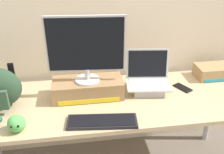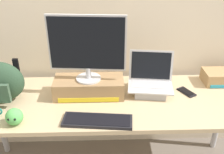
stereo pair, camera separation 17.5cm
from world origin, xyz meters
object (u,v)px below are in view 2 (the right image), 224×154
(external_keyboard, at_px, (97,121))
(toner_box_cyan, at_px, (224,77))
(desktop_monitor, at_px, (87,47))
(cell_phone, at_px, (186,92))
(toner_box_yellow, at_px, (89,87))
(plush_toy, at_px, (14,117))
(open_laptop, at_px, (150,85))

(external_keyboard, relative_size, toner_box_cyan, 1.39)
(desktop_monitor, relative_size, cell_phone, 3.37)
(toner_box_yellow, bearing_deg, toner_box_cyan, 7.90)
(plush_toy, relative_size, toner_box_cyan, 0.33)
(toner_box_yellow, relative_size, desktop_monitor, 0.95)
(cell_phone, distance_m, toner_box_cyan, 0.36)
(cell_phone, bearing_deg, desktop_monitor, 151.83)
(toner_box_yellow, distance_m, open_laptop, 0.45)
(open_laptop, height_order, toner_box_cyan, open_laptop)
(open_laptop, bearing_deg, toner_box_yellow, -169.89)
(toner_box_yellow, distance_m, external_keyboard, 0.34)
(toner_box_yellow, height_order, plush_toy, toner_box_yellow)
(desktop_monitor, distance_m, cell_phone, 0.81)
(cell_phone, bearing_deg, toner_box_yellow, 151.73)
(toner_box_cyan, bearing_deg, desktop_monitor, -172.03)
(external_keyboard, xyz_separation_m, toner_box_cyan, (0.99, 0.47, 0.04))
(desktop_monitor, height_order, toner_box_cyan, desktop_monitor)
(external_keyboard, bearing_deg, open_laptop, 48.09)
(toner_box_cyan, bearing_deg, toner_box_yellow, -172.10)
(desktop_monitor, bearing_deg, toner_box_cyan, 12.80)
(open_laptop, xyz_separation_m, cell_phone, (0.27, -0.02, -0.05))
(desktop_monitor, relative_size, external_keyboard, 1.18)
(cell_phone, height_order, toner_box_cyan, toner_box_cyan)
(desktop_monitor, bearing_deg, cell_phone, 5.24)
(toner_box_yellow, xyz_separation_m, cell_phone, (0.72, 0.00, -0.06))
(open_laptop, bearing_deg, toner_box_cyan, 18.73)
(toner_box_yellow, bearing_deg, desktop_monitor, -96.54)
(external_keyboard, bearing_deg, plush_toy, -174.11)
(desktop_monitor, height_order, external_keyboard, desktop_monitor)
(desktop_monitor, bearing_deg, plush_toy, -138.87)
(desktop_monitor, xyz_separation_m, external_keyboard, (0.07, -0.32, -0.36))
(plush_toy, bearing_deg, cell_phone, 15.80)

